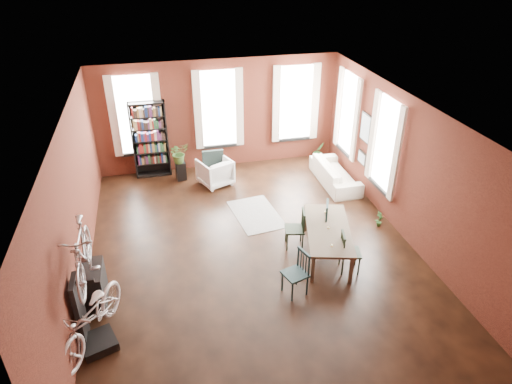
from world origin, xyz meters
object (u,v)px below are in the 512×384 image
object	(u,v)px
white_armchair	(215,171)
bicycle_floor	(87,296)
dining_table	(327,242)
dining_chair_c	(350,252)
console_table	(94,286)
dining_chair_b	(295,229)
bookshelf	(150,140)
dining_chair_a	(295,274)
bike_trainer	(99,343)
dining_chair_d	(335,224)
cream_sofa	(336,170)
plant_stand	(181,171)

from	to	relation	value
white_armchair	bicycle_floor	world-z (taller)	bicycle_floor
dining_table	dining_chair_c	bearing A→B (deg)	-50.83
dining_chair_c	console_table	bearing A→B (deg)	101.22
dining_chair_b	white_armchair	size ratio (longest dim) A/B	1.09
dining_chair_c	bookshelf	size ratio (longest dim) A/B	0.41
dining_chair_a	bookshelf	xyz separation A→B (m)	(-2.47, 5.80, 0.64)
console_table	bicycle_floor	bearing A→B (deg)	-84.97
bookshelf	bike_trainer	xyz separation A→B (m)	(-1.18, -6.32, -1.02)
dining_table	dining_chair_c	xyz separation A→B (m)	(0.27, -0.60, 0.11)
bicycle_floor	bike_trainer	bearing A→B (deg)	-29.39
dining_chair_d	bike_trainer	xyz separation A→B (m)	(-5.00, -1.89, -0.44)
bookshelf	cream_sofa	bearing A→B (deg)	-18.95
white_armchair	plant_stand	world-z (taller)	white_armchair
bookshelf	bicycle_floor	size ratio (longest dim) A/B	1.15
bike_trainer	dining_table	bearing A→B (deg)	18.17
plant_stand	console_table	bearing A→B (deg)	-113.26
dining_chair_d	cream_sofa	world-z (taller)	dining_chair_d
dining_chair_b	plant_stand	xyz separation A→B (m)	(-2.17, 3.84, -0.19)
plant_stand	dining_chair_d	bearing A→B (deg)	-52.14
dining_table	plant_stand	world-z (taller)	dining_table
dining_chair_c	cream_sofa	size ratio (longest dim) A/B	0.43
dining_chair_b	bookshelf	distance (m)	5.25
dining_chair_b	dining_chair_d	bearing A→B (deg)	94.67
dining_chair_c	white_armchair	xyz separation A→B (m)	(-2.13, 4.40, -0.03)
bookshelf	cream_sofa	world-z (taller)	bookshelf
dining_chair_d	plant_stand	distance (m)	5.02
dining_table	plant_stand	bearing A→B (deg)	137.86
dining_chair_a	console_table	xyz separation A→B (m)	(-3.75, 0.60, -0.06)
dining_chair_c	bicycle_floor	size ratio (longest dim) A/B	0.47
bookshelf	white_armchair	world-z (taller)	bookshelf
console_table	bicycle_floor	size ratio (longest dim) A/B	0.42
dining_chair_d	bicycle_floor	bearing A→B (deg)	133.41
dining_chair_d	white_armchair	bearing A→B (deg)	54.96
dining_chair_c	white_armchair	world-z (taller)	dining_chair_c
dining_table	dining_chair_b	size ratio (longest dim) A/B	2.19
dining_table	dining_chair_a	size ratio (longest dim) A/B	2.15
bike_trainer	bicycle_floor	world-z (taller)	bicycle_floor
dining_table	bike_trainer	bearing A→B (deg)	-146.72
dining_chair_b	bookshelf	size ratio (longest dim) A/B	0.41
console_table	bicycle_floor	world-z (taller)	bicycle_floor
console_table	plant_stand	xyz separation A→B (m)	(2.03, 4.72, -0.13)
dining_chair_d	cream_sofa	distance (m)	2.96
cream_sofa	bike_trainer	distance (m)	7.68
dining_chair_b	dining_chair_c	xyz separation A→B (m)	(0.86, -1.06, -0.01)
dining_chair_c	white_armchair	size ratio (longest dim) A/B	1.07
cream_sofa	dining_chair_c	bearing A→B (deg)	162.48
console_table	bicycle_floor	distance (m)	1.33
dining_chair_b	bookshelf	world-z (taller)	bookshelf
dining_chair_b	white_armchair	world-z (taller)	dining_chair_b
console_table	plant_stand	distance (m)	5.14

